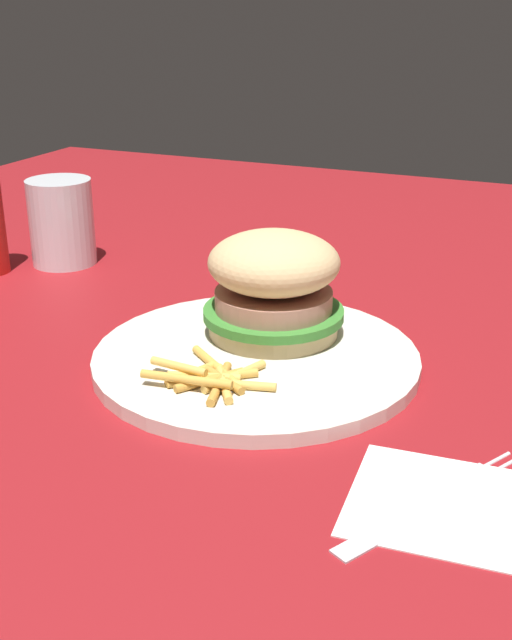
# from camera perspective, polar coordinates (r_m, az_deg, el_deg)

# --- Properties ---
(ground_plane) EXTENTS (1.60, 1.60, 0.00)m
(ground_plane) POSITION_cam_1_polar(r_m,az_deg,el_deg) (0.71, 1.91, -2.69)
(ground_plane) COLOR maroon
(plate) EXTENTS (0.28, 0.28, 0.01)m
(plate) POSITION_cam_1_polar(r_m,az_deg,el_deg) (0.70, -0.00, -2.74)
(plate) COLOR silver
(plate) RESTS_ON ground_plane
(sandwich) EXTENTS (0.13, 0.13, 0.09)m
(sandwich) POSITION_cam_1_polar(r_m,az_deg,el_deg) (0.72, 1.27, 2.57)
(sandwich) COLOR tan
(sandwich) RESTS_ON plate
(fries_pile) EXTENTS (0.09, 0.11, 0.01)m
(fries_pile) POSITION_cam_1_polar(r_m,az_deg,el_deg) (0.64, -3.19, -4.09)
(fries_pile) COLOR gold
(fries_pile) RESTS_ON plate
(napkin) EXTENTS (0.12, 0.12, 0.00)m
(napkin) POSITION_cam_1_polar(r_m,az_deg,el_deg) (0.53, 12.70, -12.49)
(napkin) COLOR white
(napkin) RESTS_ON ground_plane
(fork) EXTENTS (0.16, 0.10, 0.00)m
(fork) POSITION_cam_1_polar(r_m,az_deg,el_deg) (0.53, 12.84, -12.21)
(fork) COLOR silver
(fork) RESTS_ON napkin
(drink_glass) EXTENTS (0.08, 0.08, 0.10)m
(drink_glass) POSITION_cam_1_polar(r_m,az_deg,el_deg) (0.98, -13.60, 6.48)
(drink_glass) COLOR silver
(drink_glass) RESTS_ON ground_plane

